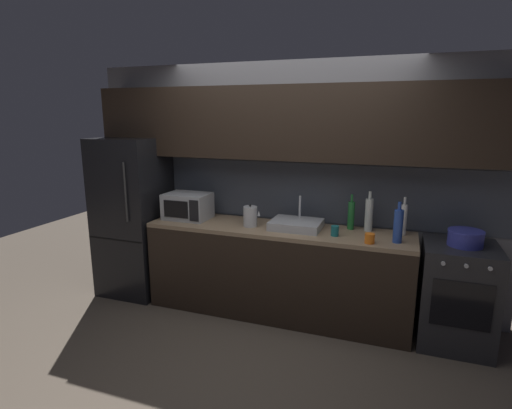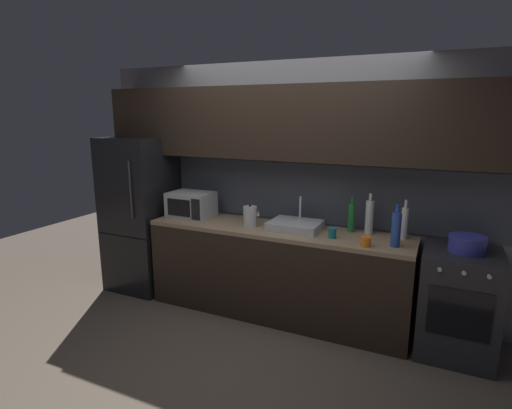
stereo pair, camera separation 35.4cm
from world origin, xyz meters
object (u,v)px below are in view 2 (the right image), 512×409
Objects in this scene: kettle at (250,216)px; mug_teal at (332,233)px; microwave at (191,205)px; wine_bottle_blue at (396,229)px; wine_bottle_green at (351,217)px; oven_range at (458,303)px; wine_bottle_clear at (369,217)px; mug_orange at (366,242)px; refrigerator at (141,214)px; cooking_pot at (467,244)px; wine_bottle_white at (404,223)px.

kettle reaches higher than mug_teal.
kettle is (0.73, -0.06, -0.03)m from microwave.
wine_bottle_blue is 0.52m from wine_bottle_green.
microwave is at bearing -174.21° from wine_bottle_green.
wine_bottle_clear is (-0.79, 0.19, 0.61)m from oven_range.
oven_range is 1.97m from kettle.
kettle reaches higher than mug_orange.
refrigerator is 6.10× the size of cooking_pot.
microwave reaches higher than mug_orange.
wine_bottle_white is 0.64m from mug_teal.
wine_bottle_green reaches higher than oven_range.
microwave is 1.90m from mug_orange.
wine_bottle_clear is 0.41m from mug_orange.
cooking_pot is (0.97, -0.19, -0.07)m from wine_bottle_green.
mug_teal reaches higher than mug_orange.
wine_bottle_green reaches higher than mug_teal.
mug_teal is at bearing -2.20° from refrigerator.
refrigerator is 2.53m from wine_bottle_clear.
refrigerator is 5.11× the size of wine_bottle_green.
wine_bottle_white is 4.15× the size of mug_orange.
refrigerator is 0.70m from microwave.
oven_range is 4.04× the size of kettle.
mug_teal is (0.84, -0.04, -0.05)m from kettle.
refrigerator reaches higher than cooking_pot.
wine_bottle_blue is (2.10, -0.12, 0.02)m from microwave.
kettle reaches higher than cooking_pot.
microwave reaches higher than cooking_pot.
wine_bottle_clear reaches higher than wine_bottle_green.
wine_bottle_green is at bearing 179.18° from wine_bottle_clear.
wine_bottle_blue is at bearing -46.97° from wine_bottle_clear.
wine_bottle_green is 3.99× the size of mug_orange.
wine_bottle_white reaches higher than kettle.
wine_bottle_green is (-0.95, 0.19, 0.59)m from oven_range.
kettle is (-1.90, -0.04, 0.55)m from oven_range.
microwave is 2.15m from wine_bottle_white.
kettle is 1.91m from cooking_pot.
refrigerator is at bearing -178.45° from microwave.
refrigerator is 7.80× the size of kettle.
wine_bottle_green is (-0.43, 0.29, -0.01)m from wine_bottle_blue.
mug_orange is at bearing -165.00° from oven_range.
oven_range is at bearing -0.02° from refrigerator.
mug_teal is at bearing -111.21° from wine_bottle_green.
wine_bottle_green is at bearing 13.67° from kettle.
wine_bottle_blue reaches higher than mug_teal.
mug_orange is (2.56, -0.20, 0.07)m from refrigerator.
oven_range is at bearing -18.14° from wine_bottle_white.
wine_bottle_clear is at bearing 166.67° from oven_range.
mug_orange is at bearing -155.67° from wine_bottle_blue.
wine_bottle_white reaches higher than wine_bottle_green.
kettle is at bearing -4.70° from microwave.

